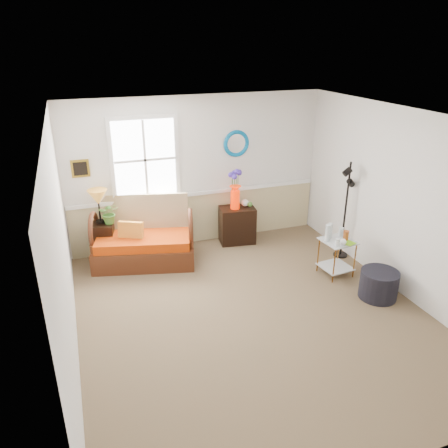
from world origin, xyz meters
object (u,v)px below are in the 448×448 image
object	(u,v)px
ottoman	(379,284)
loveseat	(143,233)
cabinet	(237,225)
floor_lamp	(345,211)
side_table	(336,257)
lamp_stand	(104,242)

from	to	relation	value
ottoman	loveseat	bearing A→B (deg)	143.21
cabinet	ottoman	size ratio (longest dim) A/B	1.24
cabinet	floor_lamp	xyz separation A→B (m)	(1.47, -1.11, 0.49)
cabinet	side_table	world-z (taller)	cabinet
cabinet	floor_lamp	bearing A→B (deg)	-29.02
lamp_stand	floor_lamp	bearing A→B (deg)	-17.58
floor_lamp	lamp_stand	bearing A→B (deg)	161.44
loveseat	ottoman	xyz separation A→B (m)	(2.95, -2.20, -0.32)
loveseat	floor_lamp	bearing A→B (deg)	-1.67
lamp_stand	floor_lamp	xyz separation A→B (m)	(3.81, -1.21, 0.49)
loveseat	lamp_stand	xyz separation A→B (m)	(-0.62, 0.30, -0.20)
side_table	ottoman	world-z (taller)	side_table
loveseat	side_table	bearing A→B (deg)	-13.39
floor_lamp	side_table	bearing A→B (deg)	-131.66
loveseat	floor_lamp	xyz separation A→B (m)	(3.19, -0.91, 0.30)
side_table	ottoman	size ratio (longest dim) A/B	1.10
cabinet	ottoman	xyz separation A→B (m)	(1.23, -2.41, -0.12)
loveseat	ottoman	distance (m)	3.70
cabinet	floor_lamp	size ratio (longest dim) A/B	0.40
lamp_stand	side_table	size ratio (longest dim) A/B	1.12
lamp_stand	floor_lamp	distance (m)	4.02
side_table	loveseat	bearing A→B (deg)	152.42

